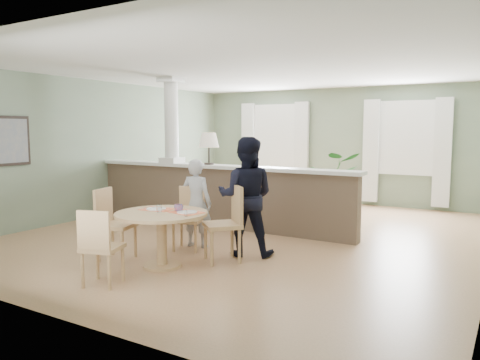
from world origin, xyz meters
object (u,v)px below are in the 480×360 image
Objects in this scene: houseplant at (324,188)px; man_person at (246,197)px; dining_table at (162,223)px; chair_near at (99,244)px; chair_far_man at (228,220)px; child_person at (197,203)px; sofa at (244,194)px; chair_far_boy at (190,215)px; chair_side at (112,220)px.

houseplant is 2.55m from man_person.
houseplant is at bearing 77.58° from dining_table.
chair_far_man is at bearing -131.38° from chair_near.
houseplant is 1.15× the size of dining_table.
child_person reaches higher than dining_table.
sofa is at bearing 171.80° from houseplant.
houseplant reaches higher than child_person.
houseplant reaches higher than sofa.
chair_side reaches higher than chair_far_boy.
child_person is at bearing 60.58° from chair_far_boy.
dining_table is at bearing -102.42° from houseplant.
sofa is 3.99m from dining_table.
chair_near is at bearing 86.61° from child_person.
houseplant reaches higher than chair_near.
houseplant reaches higher than dining_table.
houseplant is at bearing -119.55° from chair_near.
houseplant is (1.84, -0.26, 0.26)m from sofa.
chair_side is at bearing -109.59° from chair_far_man.
child_person is 0.87m from man_person.
chair_far_man reaches higher than sofa.
sofa is 3.29m from man_person.
sofa is 2.07× the size of houseplant.
chair_near is at bearing -156.00° from chair_side.
chair_far_man is at bearing -94.25° from houseplant.
child_person is (-1.02, -2.53, -0.01)m from houseplant.
dining_table is 0.71× the size of man_person.
chair_far_boy is at bearing -57.47° from sofa.
chair_near is at bearing -96.37° from dining_table.
chair_far_man reaches higher than chair_side.
man_person is at bearing 171.73° from child_person.
chair_near is 1.13m from chair_side.
houseplant is 1.48× the size of chair_far_boy.
chair_far_boy reaches higher than dining_table.
houseplant is at bearing 50.68° from chair_far_boy.
child_person is at bearing -163.67° from chair_far_man.
chair_side is (-0.82, -0.07, -0.03)m from dining_table.
chair_side reaches higher than sofa.
sofa is 2.76× the size of chair_far_man.
sofa is at bearing 87.27° from chair_far_boy.
child_person is at bearing -112.04° from houseplant.
houseplant is at bearing -119.15° from child_person.
chair_near is (-0.10, -0.94, -0.08)m from dining_table.
houseplant is 3.67m from dining_table.
houseplant is 0.82× the size of man_person.
dining_table is at bearing 95.44° from child_person.
sofa is 3.03m from chair_far_boy.
chair_far_man is (1.62, -3.20, 0.15)m from sofa.
sofa is 2.39× the size of dining_table.
chair_far_boy is at bearing -111.55° from houseplant.
houseplant reaches higher than chair_far_boy.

